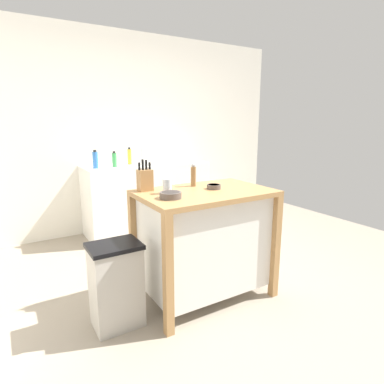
{
  "coord_description": "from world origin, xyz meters",
  "views": [
    {
      "loc": [
        -1.37,
        -2.0,
        1.47
      ],
      "look_at": [
        0.03,
        0.31,
        0.87
      ],
      "focal_mm": 30.17,
      "sensor_mm": 36.0,
      "label": 1
    }
  ],
  "objects_px": {
    "kitchen_island": "(204,238)",
    "bottle_hand_soap": "(114,160)",
    "trash_bin": "(116,285)",
    "pepper_grinder": "(193,176)",
    "bottle_spray_cleaner": "(95,160)",
    "knife_block": "(145,180)",
    "bottle_dish_soap": "(130,156)",
    "drinking_cup": "(167,186)",
    "bowl_ceramic_wide": "(171,195)",
    "sink_faucet": "(142,154)",
    "bowl_ceramic_small": "(214,187)"
  },
  "relations": [
    {
      "from": "kitchen_island",
      "to": "bottle_hand_soap",
      "type": "height_order",
      "value": "bottle_hand_soap"
    },
    {
      "from": "trash_bin",
      "to": "kitchen_island",
      "type": "bearing_deg",
      "value": 1.6
    },
    {
      "from": "pepper_grinder",
      "to": "bottle_spray_cleaner",
      "type": "height_order",
      "value": "bottle_spray_cleaner"
    },
    {
      "from": "knife_block",
      "to": "trash_bin",
      "type": "height_order",
      "value": "knife_block"
    },
    {
      "from": "trash_bin",
      "to": "knife_block",
      "type": "bearing_deg",
      "value": 36.55
    },
    {
      "from": "trash_bin",
      "to": "bottle_hand_soap",
      "type": "distance_m",
      "value": 1.96
    },
    {
      "from": "kitchen_island",
      "to": "bottle_dish_soap",
      "type": "bearing_deg",
      "value": 88.06
    },
    {
      "from": "trash_bin",
      "to": "bottle_spray_cleaner",
      "type": "distance_m",
      "value": 1.91
    },
    {
      "from": "knife_block",
      "to": "bottle_hand_soap",
      "type": "bearing_deg",
      "value": 81.17
    },
    {
      "from": "drinking_cup",
      "to": "trash_bin",
      "type": "xyz_separation_m",
      "value": [
        -0.47,
        -0.08,
        -0.66
      ]
    },
    {
      "from": "bowl_ceramic_wide",
      "to": "drinking_cup",
      "type": "height_order",
      "value": "drinking_cup"
    },
    {
      "from": "drinking_cup",
      "to": "knife_block",
      "type": "bearing_deg",
      "value": 120.18
    },
    {
      "from": "bowl_ceramic_wide",
      "to": "drinking_cup",
      "type": "xyz_separation_m",
      "value": [
        0.05,
        0.15,
        0.03
      ]
    },
    {
      "from": "drinking_cup",
      "to": "sink_faucet",
      "type": "bearing_deg",
      "value": 73.05
    },
    {
      "from": "bowl_ceramic_wide",
      "to": "trash_bin",
      "type": "xyz_separation_m",
      "value": [
        -0.42,
        0.07,
        -0.63
      ]
    },
    {
      "from": "bowl_ceramic_small",
      "to": "pepper_grinder",
      "type": "relative_size",
      "value": 0.59
    },
    {
      "from": "pepper_grinder",
      "to": "bottle_dish_soap",
      "type": "distance_m",
      "value": 1.66
    },
    {
      "from": "bowl_ceramic_wide",
      "to": "pepper_grinder",
      "type": "xyz_separation_m",
      "value": [
        0.37,
        0.29,
        0.07
      ]
    },
    {
      "from": "kitchen_island",
      "to": "pepper_grinder",
      "type": "height_order",
      "value": "pepper_grinder"
    },
    {
      "from": "kitchen_island",
      "to": "drinking_cup",
      "type": "relative_size",
      "value": 9.16
    },
    {
      "from": "kitchen_island",
      "to": "sink_faucet",
      "type": "relative_size",
      "value": 4.83
    },
    {
      "from": "bottle_hand_soap",
      "to": "drinking_cup",
      "type": "bearing_deg",
      "value": -94.24
    },
    {
      "from": "drinking_cup",
      "to": "bottle_dish_soap",
      "type": "bearing_deg",
      "value": 78.41
    },
    {
      "from": "kitchen_island",
      "to": "sink_faucet",
      "type": "distance_m",
      "value": 2.03
    },
    {
      "from": "bowl_ceramic_small",
      "to": "pepper_grinder",
      "type": "xyz_separation_m",
      "value": [
        -0.08,
        0.18,
        0.07
      ]
    },
    {
      "from": "bowl_ceramic_small",
      "to": "trash_bin",
      "type": "relative_size",
      "value": 0.18
    },
    {
      "from": "knife_block",
      "to": "trash_bin",
      "type": "distance_m",
      "value": 0.83
    },
    {
      "from": "pepper_grinder",
      "to": "bottle_spray_cleaner",
      "type": "distance_m",
      "value": 1.58
    },
    {
      "from": "bowl_ceramic_wide",
      "to": "bottle_spray_cleaner",
      "type": "height_order",
      "value": "bottle_spray_cleaner"
    },
    {
      "from": "drinking_cup",
      "to": "bottle_hand_soap",
      "type": "height_order",
      "value": "bottle_hand_soap"
    },
    {
      "from": "kitchen_island",
      "to": "trash_bin",
      "type": "bearing_deg",
      "value": -178.4
    },
    {
      "from": "pepper_grinder",
      "to": "bowl_ceramic_small",
      "type": "bearing_deg",
      "value": -65.26
    },
    {
      "from": "bottle_dish_soap",
      "to": "bottle_hand_soap",
      "type": "xyz_separation_m",
      "value": [
        -0.25,
        -0.14,
        -0.01
      ]
    },
    {
      "from": "kitchen_island",
      "to": "sink_faucet",
      "type": "bearing_deg",
      "value": 82.14
    },
    {
      "from": "drinking_cup",
      "to": "sink_faucet",
      "type": "height_order",
      "value": "sink_faucet"
    },
    {
      "from": "sink_faucet",
      "to": "bottle_hand_soap",
      "type": "height_order",
      "value": "sink_faucet"
    },
    {
      "from": "kitchen_island",
      "to": "bottle_spray_cleaner",
      "type": "xyz_separation_m",
      "value": [
        -0.41,
        1.72,
        0.5
      ]
    },
    {
      "from": "knife_block",
      "to": "bottle_dish_soap",
      "type": "height_order",
      "value": "knife_block"
    },
    {
      "from": "trash_bin",
      "to": "bottle_spray_cleaner",
      "type": "relative_size",
      "value": 2.86
    },
    {
      "from": "kitchen_island",
      "to": "trash_bin",
      "type": "xyz_separation_m",
      "value": [
        -0.77,
        -0.02,
        -0.2
      ]
    },
    {
      "from": "drinking_cup",
      "to": "sink_faucet",
      "type": "xyz_separation_m",
      "value": [
        0.57,
        1.88,
        0.05
      ]
    },
    {
      "from": "sink_faucet",
      "to": "bottle_spray_cleaner",
      "type": "xyz_separation_m",
      "value": [
        -0.68,
        -0.22,
        -0.01
      ]
    },
    {
      "from": "knife_block",
      "to": "bowl_ceramic_wide",
      "type": "height_order",
      "value": "knife_block"
    },
    {
      "from": "bowl_ceramic_wide",
      "to": "trash_bin",
      "type": "distance_m",
      "value": 0.76
    },
    {
      "from": "bowl_ceramic_small",
      "to": "bottle_spray_cleaner",
      "type": "xyz_separation_m",
      "value": [
        -0.51,
        1.71,
        0.08
      ]
    },
    {
      "from": "trash_bin",
      "to": "bottle_spray_cleaner",
      "type": "xyz_separation_m",
      "value": [
        0.36,
        1.74,
        0.7
      ]
    },
    {
      "from": "bowl_ceramic_small",
      "to": "kitchen_island",
      "type": "bearing_deg",
      "value": -170.81
    },
    {
      "from": "bottle_hand_soap",
      "to": "bottle_spray_cleaner",
      "type": "bearing_deg",
      "value": 179.34
    },
    {
      "from": "trash_bin",
      "to": "sink_faucet",
      "type": "bearing_deg",
      "value": 62.15
    },
    {
      "from": "knife_block",
      "to": "bowl_ceramic_small",
      "type": "bearing_deg",
      "value": -24.22
    }
  ]
}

